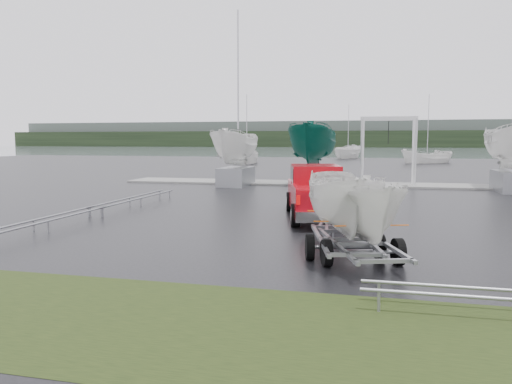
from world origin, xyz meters
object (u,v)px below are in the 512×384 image
at_px(trailer_hitched, 345,150).
at_px(trailer_parked, 362,159).
at_px(pickup_truck, 317,191).
at_px(boat_hoist, 388,141).

xyz_separation_m(trailer_hitched, trailer_parked, (0.39, -0.45, -0.17)).
distance_m(pickup_truck, trailer_hitched, 6.42).
relative_size(pickup_truck, boat_hoist, 1.40).
xyz_separation_m(trailer_hitched, boat_hoist, (1.34, 19.18, 0.16)).
bearing_deg(boat_hoist, trailer_parked, -92.76).
bearing_deg(boat_hoist, pickup_truck, -101.56).
relative_size(pickup_truck, trailer_parked, 1.34).
height_order(trailer_parked, boat_hoist, trailer_parked).
distance_m(pickup_truck, boat_hoist, 13.48).
bearing_deg(trailer_hitched, boat_hoist, 73.57).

